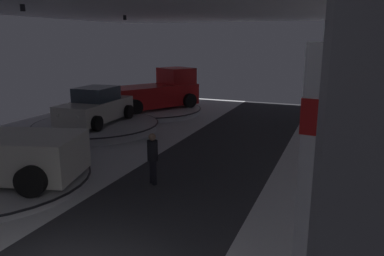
# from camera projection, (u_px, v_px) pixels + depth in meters

# --- Properties ---
(brand_sign_pylon) EXTENTS (1.33, 0.79, 4.29)m
(brand_sign_pylon) POSITION_uv_depth(u_px,v_px,m) (351.00, 243.00, 3.97)
(brand_sign_pylon) COLOR slate
(brand_sign_pylon) RESTS_ON ground
(display_platform_deep_right) EXTENTS (5.97, 5.97, 0.34)m
(display_platform_deep_right) POSITION_uv_depth(u_px,v_px,m) (369.00, 127.00, 18.13)
(display_platform_deep_right) COLOR #333338
(display_platform_deep_right) RESTS_ON ground
(display_car_deep_right) EXTENTS (3.98, 4.43, 1.71)m
(display_car_deep_right) POSITION_uv_depth(u_px,v_px,m) (371.00, 108.00, 17.90)
(display_car_deep_right) COLOR red
(display_car_deep_right) RESTS_ON display_platform_deep_right
(display_platform_far_left) EXTENTS (5.98, 5.98, 0.37)m
(display_platform_far_left) POSITION_uv_depth(u_px,v_px,m) (97.00, 126.00, 18.16)
(display_platform_far_left) COLOR #B7B7BC
(display_platform_far_left) RESTS_ON ground
(display_car_far_left) EXTENTS (2.38, 4.31, 1.71)m
(display_car_far_left) POSITION_uv_depth(u_px,v_px,m) (96.00, 107.00, 17.97)
(display_car_far_left) COLOR silver
(display_car_far_left) RESTS_ON display_platform_far_left
(display_platform_deep_left) EXTENTS (5.68, 5.68, 0.30)m
(display_platform_deep_left) POSITION_uv_depth(u_px,v_px,m) (153.00, 110.00, 22.33)
(display_platform_deep_left) COLOR silver
(display_platform_deep_left) RESTS_ON ground
(pickup_truck_deep_left) EXTENTS (4.57, 5.63, 2.30)m
(pickup_truck_deep_left) POSITION_uv_depth(u_px,v_px,m) (157.00, 92.00, 22.28)
(pickup_truck_deep_left) COLOR red
(pickup_truck_deep_left) RESTS_ON display_platform_deep_left
(visitor_walking_near) EXTENTS (0.32, 0.32, 1.59)m
(visitor_walking_near) POSITION_uv_depth(u_px,v_px,m) (153.00, 155.00, 11.25)
(visitor_walking_near) COLOR black
(visitor_walking_near) RESTS_ON ground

